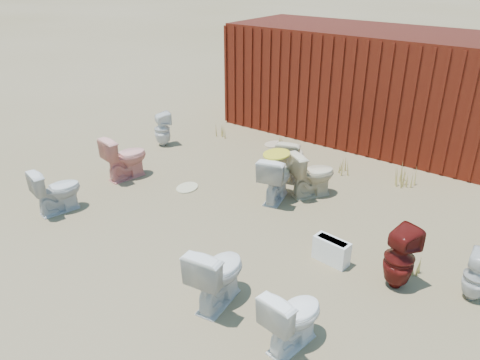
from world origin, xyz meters
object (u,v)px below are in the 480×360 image
Objects in this scene: toilet_front_pink at (125,157)px; loose_tank at (331,251)px; toilet_front_e at (293,317)px; toilet_front_c at (218,273)px; toilet_back_beige_left at (291,158)px; toilet_back_a at (162,129)px; toilet_back_e at (476,276)px; toilet_front_a at (57,190)px; toilet_back_beige_right at (312,174)px; shipping_container at (363,84)px; toilet_front_maroon at (399,258)px; toilet_back_yellowlid at (276,177)px.

toilet_front_pink reaches higher than loose_tank.
toilet_front_c is at bearing 4.92° from toilet_front_e.
toilet_back_a is at bearing -11.34° from toilet_back_beige_left.
toilet_back_e is at bearing 17.78° from loose_tank.
toilet_front_a is at bearing 39.02° from toilet_back_beige_left.
toilet_front_e reaches higher than toilet_back_a.
toilet_front_pink reaches higher than toilet_back_e.
toilet_front_e is 6.33m from toilet_back_a.
toilet_back_a is 0.93× the size of toilet_back_beige_right.
shipping_container is 6.72m from toilet_front_c.
toilet_front_c reaches higher than toilet_front_pink.
toilet_back_e is at bearing -139.30° from toilet_front_maroon.
toilet_front_a is 0.91× the size of toilet_front_maroon.
toilet_back_beige_left is at bearing 139.52° from loose_tank.
toilet_front_pink is 3.10m from toilet_back_beige_left.
toilet_back_yellowlid is 1.25× the size of toilet_back_e.
toilet_front_maroon is at bearing 174.41° from toilet_back_beige_right.
shipping_container is 7.04m from toilet_front_e.
toilet_front_maroon is 0.90m from toilet_back_e.
toilet_back_yellowlid is at bearing -3.19° from toilet_front_maroon.
toilet_front_a is 3.52m from toilet_front_c.
toilet_front_e is at bearing 169.99° from toilet_front_pink.
toilet_back_yellowlid is 3.43m from toilet_back_e.
toilet_back_yellowlid reaches higher than toilet_back_beige_left.
toilet_back_e is at bearing 153.04° from toilet_back_yellowlid.
toilet_front_maroon is 6.14m from toilet_back_a.
toilet_front_c is at bearing -107.76° from loose_tank.
toilet_front_maroon reaches higher than toilet_back_beige_right.
toilet_back_a is (-5.90, 1.68, -0.04)m from toilet_front_maroon.
toilet_back_e is at bearing -167.70° from toilet_back_a.
toilet_back_yellowlid is (0.25, -3.92, -0.79)m from shipping_container.
toilet_back_a is at bearing -63.22° from toilet_front_a.
toilet_front_c is 2.81m from toilet_back_yellowlid.
loose_tank is at bearing 158.11° from toilet_back_beige_right.
toilet_back_yellowlid reaches higher than toilet_back_e.
toilet_front_e reaches higher than loose_tank.
toilet_back_beige_right reaches higher than toilet_back_e.
toilet_front_e reaches higher than toilet_back_e.
toilet_front_maroon is at bearing 142.63° from toilet_back_yellowlid.
shipping_container is 7.26× the size of toilet_back_yellowlid.
toilet_front_maroon reaches higher than toilet_front_a.
toilet_back_beige_right is at bearing 133.43° from loose_tank.
toilet_back_beige_left reaches higher than toilet_back_a.
toilet_front_e is at bearing 147.01° from toilet_back_beige_right.
toilet_front_maroon is 2.61m from toilet_back_beige_right.
toilet_back_a is 3.44m from toilet_back_yellowlid.
toilet_front_e is 2.40m from toilet_back_e.
toilet_back_yellowlid reaches higher than toilet_back_beige_right.
toilet_front_c reaches higher than toilet_front_maroon.
toilet_front_c is at bearing -169.96° from toilet_front_a.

